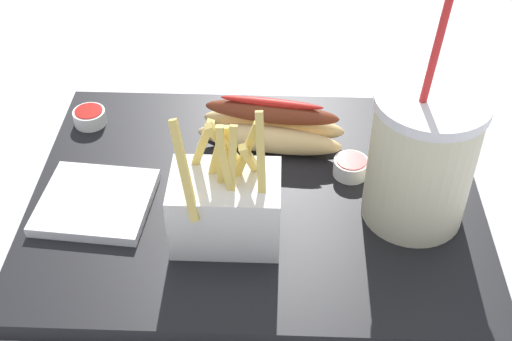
{
  "coord_description": "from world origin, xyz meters",
  "views": [
    {
      "loc": [
        -0.02,
        0.53,
        0.5
      ],
      "look_at": [
        0.0,
        0.0,
        0.05
      ],
      "focal_mm": 48.46,
      "sensor_mm": 36.0,
      "label": 1
    }
  ],
  "objects_px": {
    "soda_cup": "(421,158)",
    "ketchup_cup_2": "(351,166)",
    "napkin_stack": "(96,202)",
    "fries_basket": "(226,205)",
    "ketchup_cup_1": "(90,116)",
    "hot_dog_1": "(271,127)"
  },
  "relations": [
    {
      "from": "soda_cup",
      "to": "ketchup_cup_2",
      "type": "bearing_deg",
      "value": -45.14
    },
    {
      "from": "soda_cup",
      "to": "ketchup_cup_2",
      "type": "relative_size",
      "value": 6.27
    },
    {
      "from": "ketchup_cup_2",
      "to": "napkin_stack",
      "type": "distance_m",
      "value": 0.27
    },
    {
      "from": "fries_basket",
      "to": "ketchup_cup_2",
      "type": "relative_size",
      "value": 3.85
    },
    {
      "from": "soda_cup",
      "to": "ketchup_cup_1",
      "type": "xyz_separation_m",
      "value": [
        0.35,
        -0.14,
        -0.06
      ]
    },
    {
      "from": "soda_cup",
      "to": "hot_dog_1",
      "type": "relative_size",
      "value": 1.4
    },
    {
      "from": "hot_dog_1",
      "to": "ketchup_cup_1",
      "type": "height_order",
      "value": "hot_dog_1"
    },
    {
      "from": "hot_dog_1",
      "to": "ketchup_cup_1",
      "type": "xyz_separation_m",
      "value": [
        0.21,
        -0.03,
        -0.01
      ]
    },
    {
      "from": "napkin_stack",
      "to": "ketchup_cup_1",
      "type": "bearing_deg",
      "value": -75.21
    },
    {
      "from": "ketchup_cup_1",
      "to": "napkin_stack",
      "type": "bearing_deg",
      "value": 104.79
    },
    {
      "from": "ketchup_cup_1",
      "to": "napkin_stack",
      "type": "xyz_separation_m",
      "value": [
        -0.04,
        0.14,
        -0.0
      ]
    },
    {
      "from": "soda_cup",
      "to": "napkin_stack",
      "type": "xyz_separation_m",
      "value": [
        0.32,
        0.0,
        -0.07
      ]
    },
    {
      "from": "fries_basket",
      "to": "napkin_stack",
      "type": "xyz_separation_m",
      "value": [
        0.14,
        -0.04,
        -0.03
      ]
    },
    {
      "from": "fries_basket",
      "to": "ketchup_cup_1",
      "type": "relative_size",
      "value": 3.85
    },
    {
      "from": "hot_dog_1",
      "to": "soda_cup",
      "type": "bearing_deg",
      "value": 142.97
    },
    {
      "from": "hot_dog_1",
      "to": "fries_basket",
      "type": "bearing_deg",
      "value": 74.65
    },
    {
      "from": "hot_dog_1",
      "to": "ketchup_cup_2",
      "type": "relative_size",
      "value": 4.48
    },
    {
      "from": "fries_basket",
      "to": "ketchup_cup_1",
      "type": "distance_m",
      "value": 0.25
    },
    {
      "from": "hot_dog_1",
      "to": "ketchup_cup_2",
      "type": "xyz_separation_m",
      "value": [
        -0.09,
        0.05,
        -0.01
      ]
    },
    {
      "from": "soda_cup",
      "to": "napkin_stack",
      "type": "height_order",
      "value": "soda_cup"
    },
    {
      "from": "hot_dog_1",
      "to": "ketchup_cup_1",
      "type": "bearing_deg",
      "value": -7.83
    },
    {
      "from": "hot_dog_1",
      "to": "napkin_stack",
      "type": "relative_size",
      "value": 1.53
    }
  ]
}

